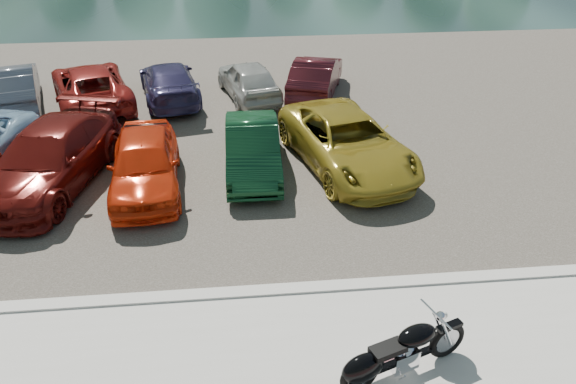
{
  "coord_description": "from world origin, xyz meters",
  "views": [
    {
      "loc": [
        -1.28,
        -6.19,
        7.13
      ],
      "look_at": [
        -0.28,
        3.95,
        1.1
      ],
      "focal_mm": 35.0,
      "sensor_mm": 36.0,
      "label": 1
    }
  ],
  "objects": [
    {
      "name": "car_11",
      "position": [
        -3.52,
        12.39,
        0.67
      ],
      "size": [
        2.59,
        4.59,
        1.26
      ],
      "primitive_type": "imported",
      "rotation": [
        0.0,
        0.0,
        3.34
      ],
      "color": "#302C55",
      "rests_on": "parking_lot"
    },
    {
      "name": "car_10",
      "position": [
        -6.05,
        12.14,
        0.71
      ],
      "size": [
        3.65,
        5.31,
        1.35
      ],
      "primitive_type": "imported",
      "rotation": [
        0.0,
        0.0,
        3.46
      ],
      "color": "maroon",
      "rests_on": "parking_lot"
    },
    {
      "name": "car_6",
      "position": [
        1.59,
        6.97,
        0.75
      ],
      "size": [
        3.55,
        5.52,
        1.42
      ],
      "primitive_type": "imported",
      "rotation": [
        0.0,
        0.0,
        0.25
      ],
      "color": "#A89026",
      "rests_on": "parking_lot"
    },
    {
      "name": "parking_lot",
      "position": [
        0.0,
        11.0,
        0.02
      ],
      "size": [
        60.0,
        18.0,
        0.04
      ],
      "primitive_type": "cube",
      "color": "#3C3730",
      "rests_on": "ground"
    },
    {
      "name": "car_12",
      "position": [
        -0.82,
        12.32,
        0.68
      ],
      "size": [
        2.38,
        4.01,
        1.28
      ],
      "primitive_type": "imported",
      "rotation": [
        0.0,
        0.0,
        3.39
      ],
      "color": "#B1B1AC",
      "rests_on": "parking_lot"
    },
    {
      "name": "kerb",
      "position": [
        0.0,
        2.0,
        0.07
      ],
      "size": [
        60.0,
        0.3,
        0.14
      ],
      "primitive_type": "cube",
      "color": "#BCB9B1",
      "rests_on": "ground"
    },
    {
      "name": "car_3",
      "position": [
        -5.94,
        6.7,
        0.79
      ],
      "size": [
        3.24,
        5.49,
        1.49
      ],
      "primitive_type": "imported",
      "rotation": [
        0.0,
        0.0,
        -0.24
      ],
      "color": "#58100C",
      "rests_on": "parking_lot"
    },
    {
      "name": "car_4",
      "position": [
        -3.59,
        6.28,
        0.74
      ],
      "size": [
        2.0,
        4.24,
        1.4
      ],
      "primitive_type": "imported",
      "rotation": [
        0.0,
        0.0,
        0.09
      ],
      "color": "red",
      "rests_on": "parking_lot"
    },
    {
      "name": "car_13",
      "position": [
        1.51,
        12.36,
        0.7
      ],
      "size": [
        2.51,
        4.24,
        1.32
      ],
      "primitive_type": "imported",
      "rotation": [
        0.0,
        0.0,
        2.84
      ],
      "color": "#411117",
      "rests_on": "parking_lot"
    },
    {
      "name": "ground",
      "position": [
        0.0,
        0.0,
        0.0
      ],
      "size": [
        200.0,
        200.0,
        0.0
      ],
      "primitive_type": "plane",
      "color": "#595447",
      "rests_on": "ground"
    },
    {
      "name": "motorcycle",
      "position": [
        0.94,
        -0.24,
        0.56
      ],
      "size": [
        2.24,
        1.07,
        1.05
      ],
      "rotation": [
        0.0,
        0.0,
        0.35
      ],
      "color": "black",
      "rests_on": "promenade"
    },
    {
      "name": "car_5",
      "position": [
        -0.92,
        6.95,
        0.68
      ],
      "size": [
        1.4,
        3.92,
        1.29
      ],
      "primitive_type": "imported",
      "rotation": [
        0.0,
        0.0,
        -0.01
      ],
      "color": "#0F381D",
      "rests_on": "parking_lot"
    },
    {
      "name": "car_9",
      "position": [
        -8.54,
        12.16,
        0.75
      ],
      "size": [
        2.66,
        4.56,
        1.42
      ],
      "primitive_type": "imported",
      "rotation": [
        0.0,
        0.0,
        3.43
      ],
      "color": "#575C68",
      "rests_on": "parking_lot"
    }
  ]
}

